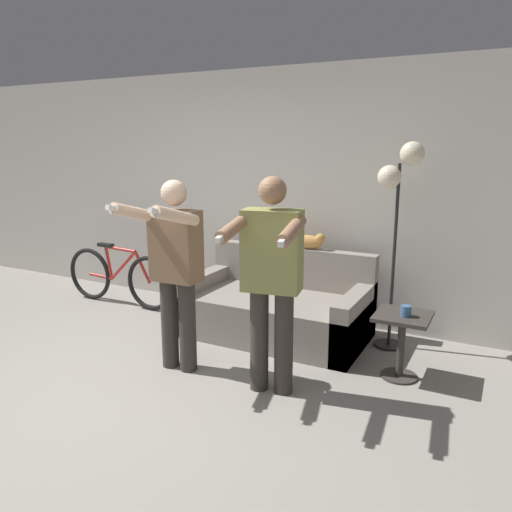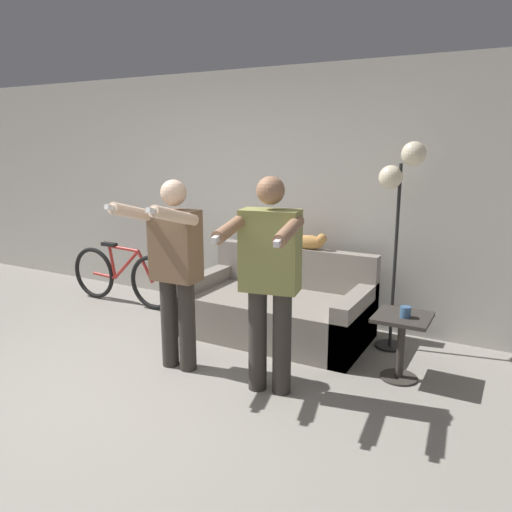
% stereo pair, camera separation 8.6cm
% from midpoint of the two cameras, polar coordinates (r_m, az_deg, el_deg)
% --- Properties ---
extents(ground_plane, '(16.00, 16.00, 0.00)m').
position_cam_midpoint_polar(ground_plane, '(3.87, -16.51, -16.16)').
color(ground_plane, gray).
extents(wall_back, '(10.00, 0.05, 2.60)m').
position_cam_midpoint_polar(wall_back, '(5.43, 1.26, 7.06)').
color(wall_back, beige).
rests_on(wall_back, ground_plane).
extents(couch, '(1.75, 0.95, 0.81)m').
position_cam_midpoint_polar(couch, '(4.89, 3.00, -6.11)').
color(couch, gray).
rests_on(couch, ground_plane).
extents(person_left, '(0.47, 0.66, 1.57)m').
position_cam_midpoint_polar(person_left, '(4.03, -8.71, -0.86)').
color(person_left, '#38332D').
rests_on(person_left, ground_plane).
extents(person_right, '(0.57, 0.73, 1.62)m').
position_cam_midpoint_polar(person_right, '(3.59, 2.21, -1.95)').
color(person_right, '#38332D').
rests_on(person_right, ground_plane).
extents(cat, '(0.44, 0.12, 0.17)m').
position_cam_midpoint_polar(cat, '(4.99, 6.69, 1.64)').
color(cat, tan).
rests_on(cat, couch).
extents(floor_lamp, '(0.39, 0.27, 1.86)m').
position_cam_midpoint_polar(floor_lamp, '(4.51, 16.74, 7.63)').
color(floor_lamp, black).
rests_on(floor_lamp, ground_plane).
extents(side_table, '(0.42, 0.42, 0.53)m').
position_cam_midpoint_polar(side_table, '(4.13, 16.88, -8.53)').
color(side_table, '#38332D').
rests_on(side_table, ground_plane).
extents(cup, '(0.08, 0.08, 0.09)m').
position_cam_midpoint_polar(cup, '(4.03, 17.30, -6.13)').
color(cup, '#3D6693').
rests_on(cup, side_table).
extents(bicycle, '(1.53, 0.07, 0.71)m').
position_cam_midpoint_polar(bicycle, '(6.00, -14.66, -2.26)').
color(bicycle, black).
rests_on(bicycle, ground_plane).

